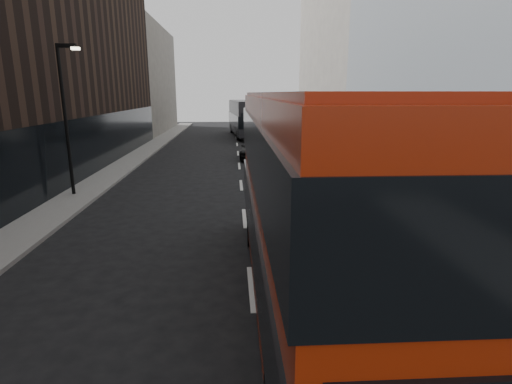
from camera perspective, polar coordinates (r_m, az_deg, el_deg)
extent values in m
cube|color=slate|center=(28.14, 13.11, 3.59)|extent=(3.00, 80.00, 0.15)
cube|color=slate|center=(28.04, -18.97, 3.15)|extent=(2.00, 80.00, 0.15)
cube|color=silver|center=(24.70, 19.63, 6.02)|extent=(0.35, 21.00, 3.80)
cube|color=#6A645D|center=(47.26, 11.92, 18.59)|extent=(5.00, 24.00, 18.00)
cube|color=black|center=(33.49, -23.64, 16.34)|extent=(5.00, 24.00, 14.00)
cube|color=#6A645D|center=(54.70, -15.57, 15.10)|extent=(5.00, 20.00, 13.00)
cylinder|color=black|center=(21.11, -25.54, 9.04)|extent=(0.16, 0.16, 7.00)
cube|color=black|center=(21.03, -25.50, 18.35)|extent=(0.90, 0.15, 0.18)
cube|color=#FFF2CC|center=(20.88, -24.40, 18.17)|extent=(0.35, 0.22, 0.12)
cube|color=#952109|center=(9.11, 8.45, -0.84)|extent=(2.83, 12.27, 4.46)
cube|color=black|center=(9.32, 8.29, -5.15)|extent=(2.95, 12.32, 1.23)
cube|color=black|center=(8.89, 8.72, 6.48)|extent=(2.95, 12.32, 1.23)
cube|color=black|center=(15.17, 3.78, 3.08)|extent=(2.37, 0.09, 1.56)
cube|color=#952109|center=(8.81, 8.99, 13.51)|extent=(2.71, 11.78, 0.12)
cylinder|color=black|center=(13.32, -0.51, -5.41)|extent=(0.34, 1.12, 1.11)
cylinder|color=black|center=(13.65, 10.01, -5.14)|extent=(0.34, 1.12, 1.11)
cube|color=black|center=(47.18, -1.50, 10.66)|extent=(3.90, 12.83, 3.56)
cube|color=black|center=(47.20, -1.50, 10.39)|extent=(4.02, 12.89, 1.26)
cube|color=black|center=(40.90, -0.46, 10.07)|extent=(2.44, 0.28, 1.61)
cube|color=black|center=(53.49, -2.29, 10.99)|extent=(2.44, 0.28, 1.61)
cube|color=black|center=(47.11, -1.51, 12.86)|extent=(3.74, 12.32, 0.12)
cylinder|color=black|center=(51.19, -3.46, 9.04)|extent=(0.44, 1.17, 1.15)
cylinder|color=black|center=(51.46, -0.57, 9.09)|extent=(0.44, 1.17, 1.15)
cylinder|color=black|center=(43.17, -2.57, 8.13)|extent=(0.44, 1.17, 1.15)
cylinder|color=black|center=(43.49, 0.84, 8.18)|extent=(0.44, 1.17, 1.15)
imported|color=black|center=(22.14, 3.92, 2.93)|extent=(1.96, 4.46, 1.49)
imported|color=gray|center=(27.99, 1.61, 5.06)|extent=(1.74, 3.97, 1.27)
imported|color=black|center=(31.25, -0.13, 6.22)|extent=(2.68, 5.40, 1.51)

